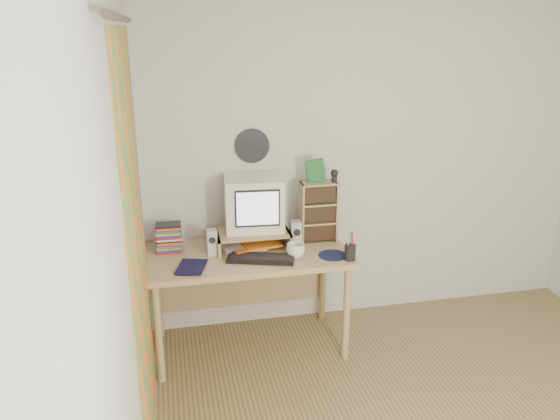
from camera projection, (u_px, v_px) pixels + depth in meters
name	position (u px, v px, depth m)	size (l,w,h in m)	color
back_wall	(371.00, 163.00, 4.19)	(3.50, 3.50, 0.00)	silver
left_wall	(124.00, 283.00, 2.22)	(3.50, 3.50, 0.00)	silver
curtain	(139.00, 259.00, 2.71)	(2.20, 2.20, 0.00)	orange
wall_disc	(252.00, 146.00, 3.93)	(0.25, 0.25, 0.02)	black
desk	(247.00, 266.00, 3.91)	(1.40, 0.70, 0.75)	tan
monitor_riser	(252.00, 234.00, 3.88)	(0.52, 0.30, 0.12)	tan
crt_monitor	(254.00, 203.00, 3.86)	(0.40, 0.40, 0.38)	silver
speaker_left	(212.00, 242.00, 3.74)	(0.07, 0.07, 0.18)	#BCBCC1
speaker_right	(296.00, 234.00, 3.87)	(0.07, 0.07, 0.20)	#BCBCC1
keyboard	(261.00, 258.00, 3.67)	(0.45, 0.15, 0.03)	black
dvd_stack	(168.00, 235.00, 3.79)	(0.17, 0.12, 0.25)	brown
cd_rack	(318.00, 212.00, 3.96)	(0.27, 0.14, 0.44)	tan
mug	(296.00, 250.00, 3.71)	(0.13, 0.13, 0.10)	white
diary	(178.00, 265.00, 3.55)	(0.21, 0.16, 0.04)	black
mousepad	(333.00, 255.00, 3.75)	(0.20, 0.20, 0.00)	#0F1835
pen_cup	(350.00, 249.00, 3.66)	(0.08, 0.08, 0.15)	black
papers	(250.00, 245.00, 3.88)	(0.30, 0.22, 0.04)	beige
red_box	(242.00, 254.00, 3.73)	(0.08, 0.05, 0.04)	#CE4515
game_box	(315.00, 171.00, 3.86)	(0.13, 0.03, 0.17)	#1B5E25
webcam	(334.00, 176.00, 3.88)	(0.06, 0.06, 0.09)	black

